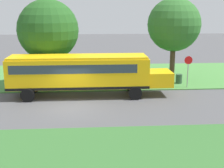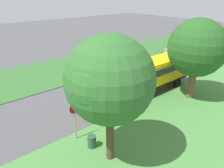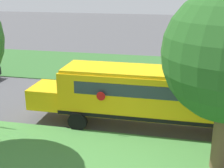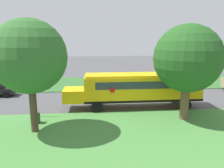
{
  "view_description": "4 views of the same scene",
  "coord_description": "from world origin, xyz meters",
  "px_view_note": "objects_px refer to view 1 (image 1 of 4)",
  "views": [
    {
      "loc": [
        20.63,
        1.3,
        6.71
      ],
      "look_at": [
        0.12,
        2.74,
        1.63
      ],
      "focal_mm": 50.0,
      "sensor_mm": 36.0,
      "label": 1
    },
    {
      "loc": [
        -15.6,
        15.64,
        9.44
      ],
      "look_at": [
        -2.3,
        4.29,
        1.95
      ],
      "focal_mm": 35.0,
      "sensor_mm": 36.0,
      "label": 2
    },
    {
      "loc": [
        -18.06,
        -0.32,
        7.35
      ],
      "look_at": [
        -0.11,
        3.6,
        1.38
      ],
      "focal_mm": 50.0,
      "sensor_mm": 36.0,
      "label": 3
    },
    {
      "loc": [
        -21.95,
        4.96,
        6.25
      ],
      "look_at": [
        -0.39,
        2.96,
        1.79
      ],
      "focal_mm": 35.0,
      "sensor_mm": 36.0,
      "label": 4
    }
  ],
  "objects_px": {
    "school_bus": "(82,72)",
    "stop_sign": "(188,68)",
    "oak_tree_roadside_mid": "(176,24)",
    "trash_bin": "(179,79)",
    "oak_tree_beside_bus": "(48,30)"
  },
  "relations": [
    {
      "from": "oak_tree_roadside_mid",
      "to": "stop_sign",
      "type": "bearing_deg",
      "value": 7.44
    },
    {
      "from": "school_bus",
      "to": "stop_sign",
      "type": "height_order",
      "value": "school_bus"
    },
    {
      "from": "stop_sign",
      "to": "school_bus",
      "type": "bearing_deg",
      "value": -78.01
    },
    {
      "from": "stop_sign",
      "to": "trash_bin",
      "type": "distance_m",
      "value": 1.95
    },
    {
      "from": "oak_tree_roadside_mid",
      "to": "trash_bin",
      "type": "xyz_separation_m",
      "value": [
        1.58,
        0.08,
        -4.73
      ]
    },
    {
      "from": "school_bus",
      "to": "oak_tree_beside_bus",
      "type": "relative_size",
      "value": 1.68
    },
    {
      "from": "trash_bin",
      "to": "stop_sign",
      "type": "bearing_deg",
      "value": 12.33
    },
    {
      "from": "oak_tree_roadside_mid",
      "to": "trash_bin",
      "type": "relative_size",
      "value": 8.43
    },
    {
      "from": "oak_tree_beside_bus",
      "to": "trash_bin",
      "type": "bearing_deg",
      "value": 89.25
    },
    {
      "from": "oak_tree_beside_bus",
      "to": "stop_sign",
      "type": "height_order",
      "value": "oak_tree_beside_bus"
    },
    {
      "from": "oak_tree_beside_bus",
      "to": "trash_bin",
      "type": "height_order",
      "value": "oak_tree_beside_bus"
    },
    {
      "from": "oak_tree_roadside_mid",
      "to": "trash_bin",
      "type": "height_order",
      "value": "oak_tree_roadside_mid"
    },
    {
      "from": "school_bus",
      "to": "stop_sign",
      "type": "distance_m",
      "value": 9.01
    },
    {
      "from": "oak_tree_roadside_mid",
      "to": "trash_bin",
      "type": "distance_m",
      "value": 4.99
    },
    {
      "from": "stop_sign",
      "to": "trash_bin",
      "type": "relative_size",
      "value": 3.04
    }
  ]
}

